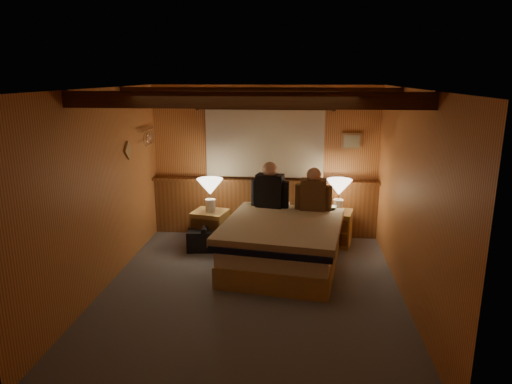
# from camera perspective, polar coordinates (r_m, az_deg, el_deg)

# --- Properties ---
(floor) EXTENTS (4.20, 4.20, 0.00)m
(floor) POSITION_cam_1_polar(r_m,az_deg,el_deg) (5.68, -0.59, -12.18)
(floor) COLOR #545864
(floor) RESTS_ON ground
(ceiling) EXTENTS (4.20, 4.20, 0.00)m
(ceiling) POSITION_cam_1_polar(r_m,az_deg,el_deg) (5.08, -0.66, 12.79)
(ceiling) COLOR #DB9F52
(ceiling) RESTS_ON wall_back
(wall_back) EXTENTS (3.60, 0.00, 3.60)m
(wall_back) POSITION_cam_1_polar(r_m,az_deg,el_deg) (7.30, 1.11, 3.81)
(wall_back) COLOR #DE8D4F
(wall_back) RESTS_ON floor
(wall_left) EXTENTS (0.00, 4.20, 4.20)m
(wall_left) POSITION_cam_1_polar(r_m,az_deg,el_deg) (5.73, -18.84, 0.05)
(wall_left) COLOR #DE8D4F
(wall_left) RESTS_ON floor
(wall_right) EXTENTS (0.00, 4.20, 4.20)m
(wall_right) POSITION_cam_1_polar(r_m,az_deg,el_deg) (5.38, 18.82, -0.85)
(wall_right) COLOR #DE8D4F
(wall_right) RESTS_ON floor
(wall_front) EXTENTS (3.60, 0.00, 3.60)m
(wall_front) POSITION_cam_1_polar(r_m,az_deg,el_deg) (3.29, -4.54, -9.78)
(wall_front) COLOR #DE8D4F
(wall_front) RESTS_ON floor
(wainscot) EXTENTS (3.60, 0.23, 0.94)m
(wainscot) POSITION_cam_1_polar(r_m,az_deg,el_deg) (7.40, 1.05, -1.73)
(wainscot) COLOR brown
(wainscot) RESTS_ON wall_back
(curtain_window) EXTENTS (2.18, 0.09, 1.11)m
(curtain_window) POSITION_cam_1_polar(r_m,az_deg,el_deg) (7.17, 1.08, 6.23)
(curtain_window) COLOR #4E2913
(curtain_window) RESTS_ON wall_back
(ceiling_beams) EXTENTS (3.60, 1.65, 0.16)m
(ceiling_beams) POSITION_cam_1_polar(r_m,az_deg,el_deg) (5.23, -0.48, 11.85)
(ceiling_beams) COLOR #4E2913
(ceiling_beams) RESTS_ON ceiling
(coat_rail) EXTENTS (0.05, 0.55, 0.24)m
(coat_rail) POSITION_cam_1_polar(r_m,az_deg,el_deg) (7.06, -13.37, 6.90)
(coat_rail) COLOR silver
(coat_rail) RESTS_ON wall_left
(framed_print) EXTENTS (0.30, 0.04, 0.25)m
(framed_print) POSITION_cam_1_polar(r_m,az_deg,el_deg) (7.24, 11.89, 6.23)
(framed_print) COLOR tan
(framed_print) RESTS_ON wall_back
(bed) EXTENTS (1.74, 2.12, 0.66)m
(bed) POSITION_cam_1_polar(r_m,az_deg,el_deg) (6.24, 3.44, -6.28)
(bed) COLOR tan
(bed) RESTS_ON floor
(nightstand_left) EXTENTS (0.57, 0.53, 0.54)m
(nightstand_left) POSITION_cam_1_polar(r_m,az_deg,el_deg) (7.04, -5.75, -4.50)
(nightstand_left) COLOR tan
(nightstand_left) RESTS_ON floor
(nightstand_right) EXTENTS (0.57, 0.53, 0.54)m
(nightstand_right) POSITION_cam_1_polar(r_m,az_deg,el_deg) (7.12, 9.80, -4.43)
(nightstand_right) COLOR tan
(nightstand_right) RESTS_ON floor
(lamp_left) EXTENTS (0.39, 0.39, 0.51)m
(lamp_left) POSITION_cam_1_polar(r_m,az_deg,el_deg) (6.83, -5.76, 0.40)
(lamp_left) COLOR white
(lamp_left) RESTS_ON nightstand_left
(lamp_right) EXTENTS (0.38, 0.38, 0.50)m
(lamp_right) POSITION_cam_1_polar(r_m,az_deg,el_deg) (6.92, 10.34, 0.33)
(lamp_right) COLOR white
(lamp_right) RESTS_ON nightstand_right
(person_left) EXTENTS (0.56, 0.29, 0.70)m
(person_left) POSITION_cam_1_polar(r_m,az_deg,el_deg) (6.68, 1.74, 0.45)
(person_left) COLOR black
(person_left) RESTS_ON bed
(person_right) EXTENTS (0.53, 0.25, 0.65)m
(person_right) POSITION_cam_1_polar(r_m,az_deg,el_deg) (6.58, 7.20, -0.07)
(person_right) COLOR #503520
(person_right) RESTS_ON bed
(duffel_bag) EXTENTS (0.55, 0.37, 0.38)m
(duffel_bag) POSITION_cam_1_polar(r_m,az_deg,el_deg) (6.88, -6.37, -5.92)
(duffel_bag) COLOR black
(duffel_bag) RESTS_ON floor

